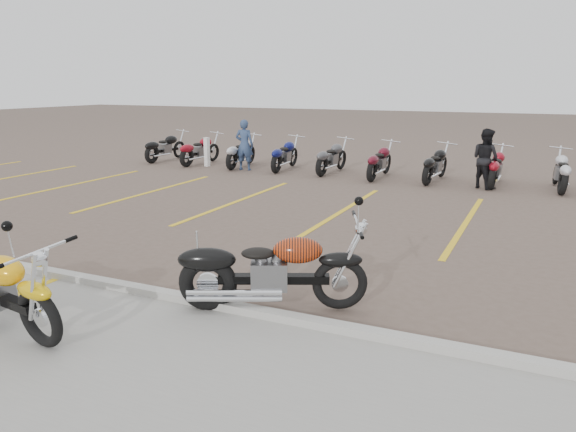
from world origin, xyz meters
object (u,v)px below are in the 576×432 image
Objects in this scene: person_b at (485,159)px; bollard at (207,152)px; flame_cruiser at (269,274)px; person_a at (244,145)px.

person_b reaches higher than bollard.
flame_cruiser is 10.21m from person_b.
bollard is (-1.60, 0.19, -0.33)m from person_a.
person_b is 1.64× the size of bollard.
flame_cruiser is 12.91m from bollard.
flame_cruiser is 2.24× the size of bollard.
person_a is at bearing 96.14° from flame_cruiser.
person_b reaches higher than flame_cruiser.
bollard is (-9.18, 0.31, -0.32)m from person_b.
person_a is at bearing 35.79° from person_b.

